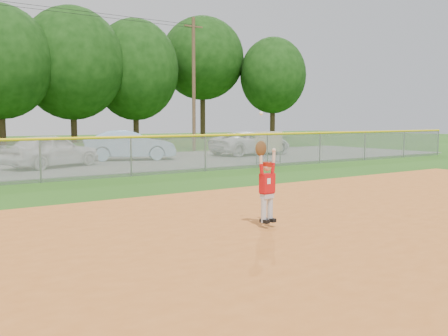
% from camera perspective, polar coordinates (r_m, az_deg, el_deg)
% --- Properties ---
extents(ground, '(120.00, 120.00, 0.00)m').
position_cam_1_polar(ground, '(11.01, 11.21, -5.89)').
color(ground, '#235112').
rests_on(ground, ground).
extents(parking_strip, '(44.00, 10.00, 0.03)m').
position_cam_1_polar(parking_strip, '(24.86, -16.16, 0.41)').
color(parking_strip, slate).
rests_on(parking_strip, ground).
extents(car_white_a, '(4.75, 3.34, 1.50)m').
position_cam_1_polar(car_white_a, '(23.50, -19.10, 1.91)').
color(car_white_a, white).
rests_on(car_white_a, parking_strip).
extents(car_blue, '(4.99, 3.09, 1.55)m').
position_cam_1_polar(car_blue, '(26.66, -10.78, 2.58)').
color(car_blue, '#97BFE2').
rests_on(car_blue, parking_strip).
extents(car_white_b, '(5.20, 2.57, 1.42)m').
position_cam_1_polar(car_white_b, '(30.06, 3.11, 2.87)').
color(car_white_b, white).
rests_on(car_white_b, parking_strip).
extents(sponsor_sign, '(1.78, 0.18, 1.58)m').
position_cam_1_polar(sponsor_sign, '(24.26, 5.14, 2.92)').
color(sponsor_sign, gray).
rests_on(sponsor_sign, ground).
extents(outfield_fence, '(40.06, 0.10, 1.55)m').
position_cam_1_polar(outfield_fence, '(19.20, -10.59, 1.66)').
color(outfield_fence, gray).
rests_on(outfield_fence, ground).
extents(power_lines, '(19.40, 0.24, 9.00)m').
position_cam_1_polar(power_lines, '(30.89, -18.17, 9.99)').
color(power_lines, '#4C3823').
rests_on(power_lines, ground).
extents(tree_line, '(62.37, 13.00, 14.43)m').
position_cam_1_polar(tree_line, '(46.56, -23.97, 11.75)').
color(tree_line, '#422D1C').
rests_on(tree_line, ground).
extents(ballplayer, '(0.54, 0.24, 2.18)m').
position_cam_1_polar(ballplayer, '(9.80, 4.85, -1.60)').
color(ballplayer, silver).
rests_on(ballplayer, ground).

